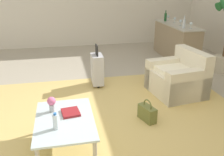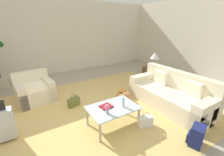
# 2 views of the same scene
# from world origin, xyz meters

# --- Properties ---
(ground_plane) EXTENTS (12.00, 12.00, 0.00)m
(ground_plane) POSITION_xyz_m (0.00, 0.00, 0.00)
(ground_plane) COLOR #A89E89
(area_rug) EXTENTS (5.20, 4.40, 0.01)m
(area_rug) POSITION_xyz_m (0.60, 0.20, 0.00)
(area_rug) COLOR tan
(area_rug) RESTS_ON ground
(armchair) EXTENTS (1.04, 0.97, 0.83)m
(armchair) POSITION_xyz_m (-0.91, 1.67, 0.29)
(armchair) COLOR beige
(armchair) RESTS_ON ground
(coffee_table) EXTENTS (1.05, 0.71, 0.45)m
(coffee_table) POSITION_xyz_m (0.40, -0.50, 0.40)
(coffee_table) COLOR silver
(coffee_table) RESTS_ON ground
(water_bottle) EXTENTS (0.06, 0.06, 0.20)m
(water_bottle) POSITION_xyz_m (0.60, -0.60, 0.55)
(water_bottle) COLOR silver
(water_bottle) RESTS_ON coffee_table
(coffee_table_book) EXTENTS (0.27, 0.25, 0.03)m
(coffee_table_book) POSITION_xyz_m (0.28, -0.42, 0.47)
(coffee_table_book) COLOR maroon
(coffee_table_book) RESTS_ON coffee_table
(flower_vase) EXTENTS (0.11, 0.11, 0.21)m
(flower_vase) POSITION_xyz_m (0.18, -0.65, 0.57)
(flower_vase) COLOR #B2B7BC
(flower_vase) RESTS_ON coffee_table
(bar_console) EXTENTS (1.88, 0.57, 0.93)m
(bar_console) POSITION_xyz_m (-3.10, 2.60, 0.48)
(bar_console) COLOR #937F60
(bar_console) RESTS_ON ground
(wine_glass_leftmost) EXTENTS (0.08, 0.08, 0.15)m
(wine_glass_leftmost) POSITION_xyz_m (-3.74, 2.61, 1.04)
(wine_glass_leftmost) COLOR silver
(wine_glass_leftmost) RESTS_ON bar_console
(wine_glass_left_of_centre) EXTENTS (0.08, 0.08, 0.15)m
(wine_glass_left_of_centre) POSITION_xyz_m (-3.31, 2.62, 1.04)
(wine_glass_left_of_centre) COLOR silver
(wine_glass_left_of_centre) RESTS_ON bar_console
(wine_glass_right_of_centre) EXTENTS (0.08, 0.08, 0.15)m
(wine_glass_right_of_centre) POSITION_xyz_m (-2.89, 2.58, 1.04)
(wine_glass_right_of_centre) COLOR silver
(wine_glass_right_of_centre) RESTS_ON bar_console
(wine_glass_rightmost) EXTENTS (0.08, 0.08, 0.15)m
(wine_glass_rightmost) POSITION_xyz_m (-2.46, 2.64, 1.04)
(wine_glass_rightmost) COLOR silver
(wine_glass_rightmost) RESTS_ON bar_console
(wine_bottle_green) EXTENTS (0.07, 0.07, 0.30)m
(wine_bottle_green) POSITION_xyz_m (-3.67, 2.49, 1.05)
(wine_bottle_green) COLOR #194C23
(wine_bottle_green) RESTS_ON bar_console
(wine_bottle_clear) EXTENTS (0.07, 0.07, 0.30)m
(wine_bottle_clear) POSITION_xyz_m (-2.53, 2.49, 1.05)
(wine_bottle_clear) COLOR silver
(wine_bottle_clear) RESTS_ON bar_console
(suitcase_silver) EXTENTS (0.40, 0.22, 0.85)m
(suitcase_silver) POSITION_xyz_m (-1.60, 0.20, 0.36)
(suitcase_silver) COLOR #B7B7BC
(suitcase_silver) RESTS_ON ground
(handbag_olive) EXTENTS (0.35, 0.23, 0.36)m
(handbag_olive) POSITION_xyz_m (-0.07, 0.75, 0.13)
(handbag_olive) COLOR olive
(handbag_olive) RESTS_ON ground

